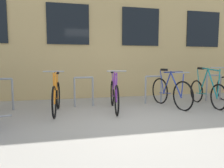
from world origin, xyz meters
name	(u,v)px	position (x,y,z in m)	size (l,w,h in m)	color
ground_plane	(139,125)	(0.00, 0.00, 0.00)	(42.00, 42.00, 0.00)	#9E998E
storefront_building	(93,31)	(0.00, 6.20, 2.58)	(28.00, 6.04, 5.15)	tan
bike_rack	(120,88)	(0.13, 1.90, 0.48)	(6.53, 0.05, 0.80)	gray
bicycle_teal	(207,92)	(2.43, 1.29, 0.38)	(0.44, 1.71, 1.08)	black
bicycle_purple	(114,94)	(-0.16, 1.37, 0.38)	(0.44, 1.78, 1.02)	black
bicycle_orange	(56,96)	(-1.57, 1.38, 0.38)	(0.44, 1.66, 1.03)	black
bicycle_blue	(170,92)	(1.39, 1.39, 0.40)	(0.44, 1.72, 1.02)	black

